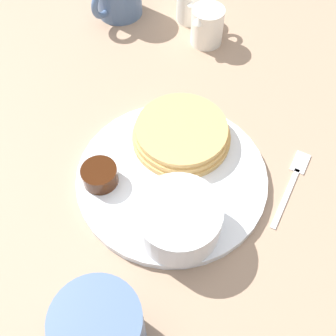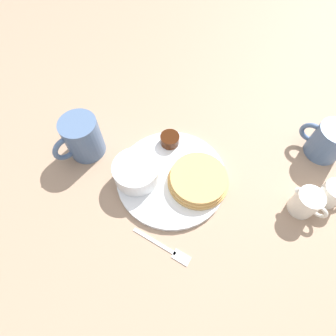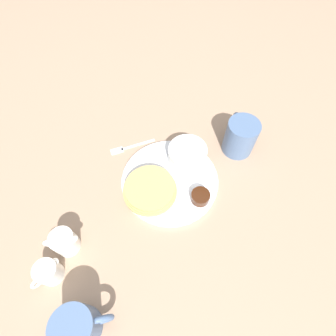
# 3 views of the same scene
# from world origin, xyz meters

# --- Properties ---
(ground_plane) EXTENTS (4.00, 4.00, 0.00)m
(ground_plane) POSITION_xyz_m (0.00, 0.00, 0.00)
(ground_plane) COLOR #9E7F66
(plate) EXTENTS (0.26, 0.26, 0.01)m
(plate) POSITION_xyz_m (0.00, 0.00, 0.01)
(plate) COLOR white
(plate) RESTS_ON ground_plane
(pancake_stack) EXTENTS (0.14, 0.14, 0.03)m
(pancake_stack) POSITION_xyz_m (0.05, -0.04, 0.03)
(pancake_stack) COLOR tan
(pancake_stack) RESTS_ON plate
(bowl) EXTENTS (0.10, 0.10, 0.05)m
(bowl) POSITION_xyz_m (-0.07, 0.03, 0.04)
(bowl) COLOR white
(bowl) RESTS_ON plate
(syrup_cup) EXTENTS (0.05, 0.05, 0.02)m
(syrup_cup) POSITION_xyz_m (0.04, 0.09, 0.02)
(syrup_cup) COLOR #38190A
(syrup_cup) RESTS_ON plate
(butter_ramekin) EXTENTS (0.04, 0.04, 0.04)m
(butter_ramekin) POSITION_xyz_m (-0.08, 0.05, 0.03)
(butter_ramekin) COLOR white
(butter_ramekin) RESTS_ON plate
(coffee_mug) EXTENTS (0.12, 0.09, 0.10)m
(coffee_mug) POSITION_xyz_m (-0.15, 0.17, 0.05)
(coffee_mug) COLOR slate
(coffee_mug) RESTS_ON ground_plane
(creamer_pitcher_near) EXTENTS (0.05, 0.08, 0.07)m
(creamer_pitcher_near) POSITION_xyz_m (0.22, -0.20, 0.03)
(creamer_pitcher_near) COLOR white
(creamer_pitcher_near) RESTS_ON ground_plane
(creamer_pitcher_far) EXTENTS (0.07, 0.05, 0.06)m
(creamer_pitcher_far) POSITION_xyz_m (0.29, -0.20, 0.03)
(creamer_pitcher_far) COLOR white
(creamer_pitcher_far) RESTS_ON ground_plane
(fork) EXTENTS (0.08, 0.12, 0.00)m
(fork) POSITION_xyz_m (-0.08, -0.14, 0.00)
(fork) COLOR silver
(fork) RESTS_ON ground_plane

